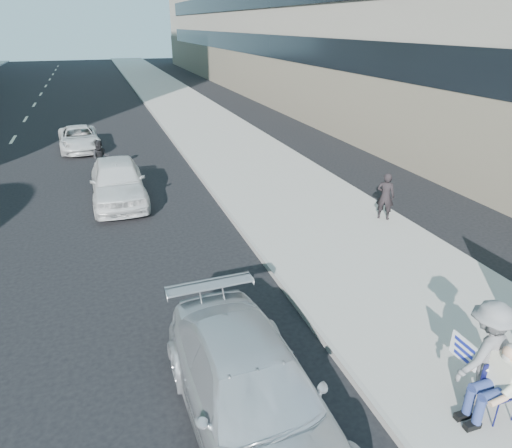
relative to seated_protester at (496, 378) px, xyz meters
name	(u,v)px	position (x,y,z in m)	size (l,w,h in m)	color
ground	(244,341)	(-2.93, 3.08, -0.87)	(160.00, 160.00, 0.00)	black
near_sidewalk	(206,125)	(1.07, 23.08, -0.80)	(5.00, 120.00, 0.15)	#A8A49D
seated_protester	(496,378)	(0.00, 0.00, 0.00)	(0.83, 1.11, 1.31)	#131554
jogger	(486,352)	(0.12, 0.36, 0.16)	(1.14, 0.66, 1.77)	slate
pedestrian_woman	(385,196)	(2.87, 7.16, 0.01)	(0.53, 0.35, 1.46)	black
parked_sedan	(252,393)	(-3.43, 1.08, -0.19)	(1.93, 4.74, 1.37)	silver
white_sedan_near	(118,181)	(-4.66, 11.72, -0.13)	(1.75, 4.35, 1.48)	silver
white_sedan_far	(79,138)	(-6.00, 19.72, -0.33)	(1.81, 3.92, 1.09)	silver
motorcycle	(101,160)	(-5.11, 15.09, -0.24)	(0.75, 2.05, 1.42)	black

